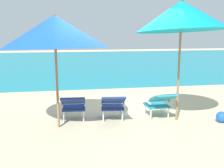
{
  "coord_description": "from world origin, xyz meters",
  "views": [
    {
      "loc": [
        -1.1,
        -6.0,
        2.03
      ],
      "look_at": [
        0.0,
        0.33,
        0.75
      ],
      "focal_mm": 42.31,
      "sensor_mm": 36.0,
      "label": 1
    }
  ],
  "objects_px": {
    "lounge_chair_right": "(159,102)",
    "beach_umbrella_left": "(55,32)",
    "lounge_chair_left": "(74,105)",
    "beach_ball": "(222,117)",
    "lounge_chair_center": "(113,104)",
    "beach_umbrella_right": "(181,16)"
  },
  "relations": [
    {
      "from": "lounge_chair_right",
      "to": "beach_umbrella_left",
      "type": "distance_m",
      "value": 2.84
    },
    {
      "from": "lounge_chair_right",
      "to": "lounge_chair_left",
      "type": "bearing_deg",
      "value": 176.63
    },
    {
      "from": "beach_ball",
      "to": "lounge_chair_center",
      "type": "bearing_deg",
      "value": 167.93
    },
    {
      "from": "lounge_chair_right",
      "to": "beach_umbrella_right",
      "type": "height_order",
      "value": "beach_umbrella_right"
    },
    {
      "from": "beach_umbrella_right",
      "to": "lounge_chair_center",
      "type": "bearing_deg",
      "value": 172.54
    },
    {
      "from": "lounge_chair_left",
      "to": "beach_umbrella_right",
      "type": "distance_m",
      "value": 3.08
    },
    {
      "from": "lounge_chair_right",
      "to": "beach_ball",
      "type": "height_order",
      "value": "lounge_chair_right"
    },
    {
      "from": "beach_umbrella_left",
      "to": "lounge_chair_center",
      "type": "bearing_deg",
      "value": 9.18
    },
    {
      "from": "beach_umbrella_left",
      "to": "beach_umbrella_right",
      "type": "relative_size",
      "value": 0.95
    },
    {
      "from": "lounge_chair_left",
      "to": "beach_ball",
      "type": "bearing_deg",
      "value": -10.49
    },
    {
      "from": "beach_umbrella_left",
      "to": "beach_umbrella_right",
      "type": "bearing_deg",
      "value": 0.09
    },
    {
      "from": "lounge_chair_left",
      "to": "beach_umbrella_left",
      "type": "relative_size",
      "value": 0.35
    },
    {
      "from": "lounge_chair_left",
      "to": "beach_ball",
      "type": "distance_m",
      "value": 3.37
    },
    {
      "from": "lounge_chair_center",
      "to": "beach_umbrella_left",
      "type": "relative_size",
      "value": 0.35
    },
    {
      "from": "lounge_chair_left",
      "to": "beach_ball",
      "type": "height_order",
      "value": "lounge_chair_left"
    },
    {
      "from": "lounge_chair_center",
      "to": "lounge_chair_right",
      "type": "height_order",
      "value": "same"
    },
    {
      "from": "beach_ball",
      "to": "lounge_chair_left",
      "type": "bearing_deg",
      "value": 169.51
    },
    {
      "from": "lounge_chair_center",
      "to": "lounge_chair_right",
      "type": "distance_m",
      "value": 1.11
    },
    {
      "from": "lounge_chair_right",
      "to": "beach_umbrella_left",
      "type": "xyz_separation_m",
      "value": [
        -2.33,
        -0.17,
        1.61
      ]
    },
    {
      "from": "lounge_chair_left",
      "to": "lounge_chair_right",
      "type": "xyz_separation_m",
      "value": [
        2.0,
        -0.12,
        0.0
      ]
    },
    {
      "from": "lounge_chair_center",
      "to": "beach_umbrella_right",
      "type": "relative_size",
      "value": 0.34
    },
    {
      "from": "beach_umbrella_right",
      "to": "beach_ball",
      "type": "distance_m",
      "value": 2.45
    }
  ]
}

